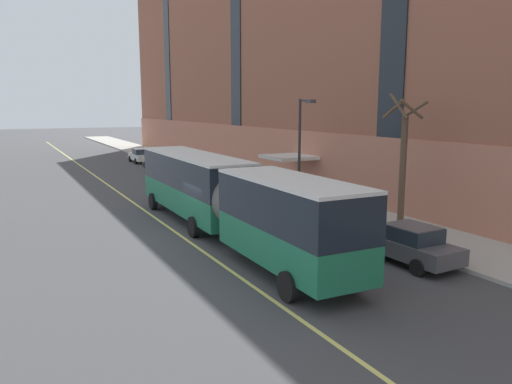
{
  "coord_description": "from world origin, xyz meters",
  "views": [
    {
      "loc": [
        -8.77,
        -21.93,
        6.15
      ],
      "look_at": [
        2.81,
        0.56,
        1.8
      ],
      "focal_mm": 35.0,
      "sensor_mm": 36.0,
      "label": 1
    }
  ],
  "objects_px": {
    "parked_car_green_4": "(196,174)",
    "street_lamp": "(302,141)",
    "city_bus": "(223,194)",
    "parked_car_champagne_1": "(158,161)",
    "parked_car_white_2": "(141,155)",
    "street_tree_mid_block": "(403,160)",
    "parked_car_darkgray_3": "(408,244)",
    "parked_car_green_0": "(288,205)"
  },
  "relations": [
    {
      "from": "parked_car_champagne_1",
      "to": "parked_car_white_2",
      "type": "relative_size",
      "value": 0.94
    },
    {
      "from": "parked_car_green_0",
      "to": "street_lamp",
      "type": "distance_m",
      "value": 4.23
    },
    {
      "from": "street_lamp",
      "to": "parked_car_darkgray_3",
      "type": "bearing_deg",
      "value": -99.09
    },
    {
      "from": "parked_car_green_0",
      "to": "parked_car_darkgray_3",
      "type": "relative_size",
      "value": 0.95
    },
    {
      "from": "city_bus",
      "to": "parked_car_champagne_1",
      "type": "height_order",
      "value": "city_bus"
    },
    {
      "from": "parked_car_champagne_1",
      "to": "parked_car_green_4",
      "type": "xyz_separation_m",
      "value": [
        -0.01,
        -10.85,
        0.0
      ]
    },
    {
      "from": "city_bus",
      "to": "street_tree_mid_block",
      "type": "height_order",
      "value": "street_tree_mid_block"
    },
    {
      "from": "parked_car_champagne_1",
      "to": "parked_car_white_2",
      "type": "distance_m",
      "value": 6.48
    },
    {
      "from": "parked_car_green_0",
      "to": "street_lamp",
      "type": "bearing_deg",
      "value": 42.11
    },
    {
      "from": "city_bus",
      "to": "parked_car_darkgray_3",
      "type": "height_order",
      "value": "city_bus"
    },
    {
      "from": "city_bus",
      "to": "parked_car_champagne_1",
      "type": "relative_size",
      "value": 4.43
    },
    {
      "from": "parked_car_white_2",
      "to": "street_lamp",
      "type": "relative_size",
      "value": 0.73
    },
    {
      "from": "parked_car_green_0",
      "to": "parked_car_green_4",
      "type": "distance_m",
      "value": 14.4
    },
    {
      "from": "parked_car_white_2",
      "to": "street_lamp",
      "type": "bearing_deg",
      "value": -86.31
    },
    {
      "from": "street_tree_mid_block",
      "to": "parked_car_champagne_1",
      "type": "bearing_deg",
      "value": 96.91
    },
    {
      "from": "city_bus",
      "to": "parked_car_green_0",
      "type": "relative_size",
      "value": 4.59
    },
    {
      "from": "parked_car_darkgray_3",
      "to": "parked_car_green_4",
      "type": "xyz_separation_m",
      "value": [
        -0.24,
        23.3,
        0.0
      ]
    },
    {
      "from": "parked_car_green_4",
      "to": "street_lamp",
      "type": "bearing_deg",
      "value": -81.27
    },
    {
      "from": "parked_car_white_2",
      "to": "street_tree_mid_block",
      "type": "distance_m",
      "value": 36.82
    },
    {
      "from": "parked_car_green_4",
      "to": "city_bus",
      "type": "bearing_deg",
      "value": -106.09
    },
    {
      "from": "parked_car_darkgray_3",
      "to": "street_lamp",
      "type": "distance_m",
      "value": 11.28
    },
    {
      "from": "street_lamp",
      "to": "street_tree_mid_block",
      "type": "bearing_deg",
      "value": -75.42
    },
    {
      "from": "parked_car_white_2",
      "to": "street_tree_mid_block",
      "type": "xyz_separation_m",
      "value": [
        3.64,
        -36.53,
        2.75
      ]
    },
    {
      "from": "parked_car_green_4",
      "to": "street_tree_mid_block",
      "type": "relative_size",
      "value": 0.68
    },
    {
      "from": "city_bus",
      "to": "street_tree_mid_block",
      "type": "relative_size",
      "value": 2.95
    },
    {
      "from": "parked_car_green_0",
      "to": "street_tree_mid_block",
      "type": "height_order",
      "value": "street_tree_mid_block"
    },
    {
      "from": "parked_car_white_2",
      "to": "parked_car_darkgray_3",
      "type": "relative_size",
      "value": 1.06
    },
    {
      "from": "parked_car_champagne_1",
      "to": "parked_car_darkgray_3",
      "type": "bearing_deg",
      "value": -89.6
    },
    {
      "from": "parked_car_darkgray_3",
      "to": "street_tree_mid_block",
      "type": "bearing_deg",
      "value": 50.25
    },
    {
      "from": "parked_car_green_0",
      "to": "street_tree_mid_block",
      "type": "bearing_deg",
      "value": -52.99
    },
    {
      "from": "parked_car_green_4",
      "to": "street_lamp",
      "type": "xyz_separation_m",
      "value": [
        1.94,
        -12.66,
        3.35
      ]
    },
    {
      "from": "parked_car_white_2",
      "to": "street_tree_mid_block",
      "type": "height_order",
      "value": "street_tree_mid_block"
    },
    {
      "from": "city_bus",
      "to": "parked_car_green_4",
      "type": "height_order",
      "value": "city_bus"
    },
    {
      "from": "parked_car_champagne_1",
      "to": "street_lamp",
      "type": "distance_m",
      "value": 23.83
    },
    {
      "from": "city_bus",
      "to": "street_lamp",
      "type": "distance_m",
      "value": 7.93
    },
    {
      "from": "parked_car_green_0",
      "to": "parked_car_darkgray_3",
      "type": "xyz_separation_m",
      "value": [
        0.22,
        -8.9,
        0.0
      ]
    },
    {
      "from": "parked_car_green_4",
      "to": "street_lamp",
      "type": "distance_m",
      "value": 13.24
    },
    {
      "from": "city_bus",
      "to": "parked_car_green_0",
      "type": "bearing_deg",
      "value": 23.12
    },
    {
      "from": "parked_car_white_2",
      "to": "parked_car_green_0",
      "type": "bearing_deg",
      "value": -89.97
    },
    {
      "from": "parked_car_green_0",
      "to": "parked_car_white_2",
      "type": "xyz_separation_m",
      "value": [
        -0.02,
        31.72,
        0.0
      ]
    },
    {
      "from": "parked_car_champagne_1",
      "to": "street_lamp",
      "type": "height_order",
      "value": "street_lamp"
    },
    {
      "from": "street_tree_mid_block",
      "to": "street_lamp",
      "type": "xyz_separation_m",
      "value": [
        -1.7,
        6.54,
        0.59
      ]
    }
  ]
}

